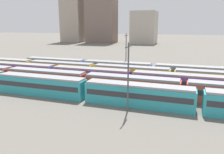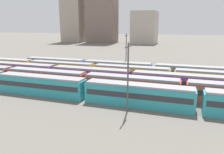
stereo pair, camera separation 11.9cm
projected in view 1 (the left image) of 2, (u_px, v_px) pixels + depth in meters
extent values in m
plane|color=#666059|center=(26.00, 78.00, 56.81)|extent=(600.00, 600.00, 0.00)
cube|color=teal|center=(41.00, 86.00, 42.96)|extent=(18.00, 3.00, 3.40)
cube|color=#2D2D33|center=(41.00, 84.00, 42.87)|extent=(17.20, 3.06, 0.90)
cube|color=#939399|center=(41.00, 77.00, 42.54)|extent=(17.60, 2.70, 0.35)
cube|color=teal|center=(138.00, 96.00, 36.97)|extent=(18.00, 3.00, 3.40)
cube|color=#2D2D33|center=(138.00, 94.00, 36.88)|extent=(17.20, 3.06, 0.90)
cube|color=#939399|center=(139.00, 85.00, 36.55)|extent=(17.60, 2.70, 0.35)
cube|color=#BC4C38|center=(46.00, 79.00, 48.55)|extent=(18.00, 3.00, 3.40)
cube|color=#2D2D33|center=(46.00, 77.00, 48.45)|extent=(17.20, 3.06, 0.90)
cube|color=#939399|center=(46.00, 71.00, 48.13)|extent=(17.60, 2.70, 0.35)
cube|color=#BC4C38|center=(131.00, 87.00, 42.55)|extent=(18.00, 3.00, 3.40)
cube|color=#2D2D33|center=(131.00, 85.00, 42.46)|extent=(17.20, 3.06, 0.90)
cube|color=#939399|center=(131.00, 77.00, 42.13)|extent=(17.60, 2.70, 0.35)
cube|color=#6B429E|center=(22.00, 71.00, 56.75)|extent=(18.00, 3.00, 3.40)
cube|color=#2D2D33|center=(22.00, 70.00, 56.66)|extent=(17.20, 3.06, 0.90)
cube|color=#939399|center=(22.00, 64.00, 56.33)|extent=(17.60, 2.70, 0.35)
cube|color=#6B429E|center=(91.00, 77.00, 50.76)|extent=(18.00, 3.00, 3.40)
cube|color=#2D2D33|center=(91.00, 75.00, 50.67)|extent=(17.20, 3.06, 0.90)
cube|color=#939399|center=(91.00, 69.00, 50.34)|extent=(17.60, 2.70, 0.35)
cube|color=#6B429E|center=(177.00, 84.00, 44.76)|extent=(18.00, 3.00, 3.40)
cube|color=#2D2D33|center=(178.00, 82.00, 44.67)|extent=(17.20, 3.06, 0.90)
cube|color=#939399|center=(178.00, 75.00, 44.34)|extent=(17.60, 2.70, 0.35)
cube|color=yellow|center=(4.00, 66.00, 64.98)|extent=(18.00, 3.00, 3.40)
cube|color=#2D2D33|center=(4.00, 64.00, 64.89)|extent=(17.20, 3.06, 0.90)
cube|color=#939399|center=(3.00, 59.00, 64.56)|extent=(17.60, 2.70, 0.35)
cube|color=yellow|center=(61.00, 70.00, 58.98)|extent=(18.00, 3.00, 3.40)
cube|color=#2D2D33|center=(61.00, 68.00, 58.89)|extent=(17.20, 3.06, 0.90)
cube|color=#939399|center=(61.00, 63.00, 58.56)|extent=(17.60, 2.70, 0.35)
cube|color=yellow|center=(131.00, 75.00, 52.99)|extent=(18.00, 3.00, 3.40)
cube|color=#2D2D33|center=(131.00, 73.00, 52.90)|extent=(17.20, 3.06, 0.90)
cube|color=#939399|center=(131.00, 67.00, 52.57)|extent=(17.60, 2.70, 0.35)
cube|color=yellow|center=(219.00, 81.00, 46.99)|extent=(18.00, 3.00, 3.40)
cube|color=#2D2D33|center=(219.00, 79.00, 46.90)|extent=(17.20, 3.06, 0.90)
cube|color=#939399|center=(220.00, 72.00, 46.57)|extent=(17.60, 2.70, 0.35)
cube|color=#4C70BC|center=(55.00, 65.00, 65.40)|extent=(18.00, 3.00, 3.40)
cube|color=#2D2D33|center=(55.00, 64.00, 65.30)|extent=(17.20, 3.06, 0.90)
cube|color=#939399|center=(55.00, 59.00, 64.98)|extent=(17.60, 2.70, 0.35)
cube|color=#4C70BC|center=(117.00, 69.00, 59.40)|extent=(18.00, 3.00, 3.40)
cube|color=#2D2D33|center=(117.00, 68.00, 59.31)|extent=(17.20, 3.06, 0.90)
cube|color=#939399|center=(117.00, 62.00, 58.98)|extent=(17.60, 2.70, 0.35)
cube|color=#4C70BC|center=(193.00, 74.00, 53.41)|extent=(18.00, 3.00, 3.40)
cube|color=#2D2D33|center=(193.00, 73.00, 53.31)|extent=(17.20, 3.06, 0.90)
cube|color=#939399|center=(193.00, 67.00, 52.99)|extent=(17.60, 2.70, 0.35)
cylinder|color=#4C4C51|center=(126.00, 54.00, 60.72)|extent=(0.24, 0.24, 10.99)
cube|color=#47474C|center=(126.00, 36.00, 59.63)|extent=(0.16, 3.20, 0.16)
cylinder|color=#4C4C51|center=(128.00, 78.00, 33.83)|extent=(0.24, 0.24, 10.63)
cube|color=#47474C|center=(129.00, 47.00, 32.77)|extent=(0.16, 3.20, 0.16)
cube|color=#A89989|center=(72.00, 9.00, 178.01)|extent=(16.58, 13.55, 52.06)
cube|color=#7A665B|center=(101.00, 7.00, 169.96)|extent=(22.22, 13.65, 53.44)
cube|color=#B2A899|center=(144.00, 28.00, 162.86)|extent=(17.09, 19.55, 22.95)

